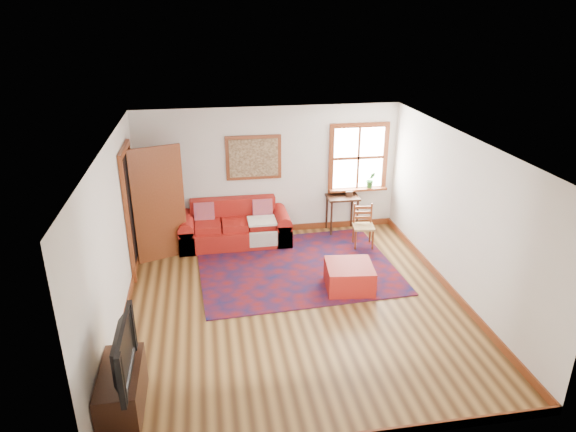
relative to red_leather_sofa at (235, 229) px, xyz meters
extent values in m
plane|color=#482B13|center=(0.73, -2.34, -0.27)|extent=(5.50, 5.50, 0.00)
cube|color=silver|center=(0.73, 0.41, 0.98)|extent=(5.00, 0.04, 2.50)
cube|color=silver|center=(0.73, -5.09, 0.98)|extent=(5.00, 0.04, 2.50)
cube|color=silver|center=(-1.77, -2.34, 0.98)|extent=(0.04, 5.50, 2.50)
cube|color=silver|center=(3.23, -2.34, 0.98)|extent=(0.04, 5.50, 2.50)
cube|color=white|center=(0.73, -2.34, 2.23)|extent=(5.00, 5.50, 0.04)
cube|color=brown|center=(0.73, 0.39, -0.21)|extent=(5.00, 0.03, 0.12)
cube|color=brown|center=(-1.76, -2.34, -0.21)|extent=(0.03, 5.50, 0.12)
cube|color=brown|center=(3.21, -2.34, -0.21)|extent=(0.03, 5.50, 0.12)
cube|color=white|center=(2.48, 0.39, 1.18)|extent=(1.00, 0.02, 1.20)
cube|color=brown|center=(2.48, 0.38, 1.83)|extent=(1.18, 0.06, 0.09)
cube|color=brown|center=(2.48, 0.38, 0.54)|extent=(1.18, 0.06, 0.09)
cube|color=brown|center=(1.93, 0.38, 1.18)|extent=(0.09, 0.06, 1.20)
cube|color=brown|center=(3.02, 0.38, 1.18)|extent=(0.09, 0.06, 1.20)
cube|color=brown|center=(2.48, 0.38, 1.18)|extent=(1.00, 0.04, 0.05)
cube|color=brown|center=(2.48, 0.31, 0.56)|extent=(1.15, 0.20, 0.04)
imported|color=#215B20|center=(2.73, 0.29, 0.75)|extent=(0.18, 0.15, 0.33)
cube|color=black|center=(-1.76, -0.74, 0.76)|extent=(0.02, 0.90, 2.05)
cube|color=brown|center=(-1.73, -1.24, 0.76)|extent=(0.06, 0.09, 2.05)
cube|color=brown|center=(-1.73, -0.25, 0.76)|extent=(0.06, 0.09, 2.05)
cube|color=brown|center=(-1.73, -0.74, 1.83)|extent=(0.06, 1.08, 0.09)
cube|color=brown|center=(-1.31, -0.45, 0.76)|extent=(0.86, 0.35, 2.05)
cube|color=silver|center=(-1.31, -0.45, 0.86)|extent=(0.56, 0.22, 1.33)
cube|color=brown|center=(0.43, 0.38, 1.28)|extent=(1.05, 0.04, 0.85)
cube|color=tan|center=(0.43, 0.35, 1.28)|extent=(0.92, 0.03, 0.72)
cube|color=#610D0F|center=(0.97, -1.20, -0.26)|extent=(3.43, 2.81, 0.02)
cube|color=#A21A14|center=(0.00, -0.05, -0.09)|extent=(2.07, 0.86, 0.36)
cube|color=#A21A14|center=(0.00, 0.26, 0.32)|extent=(1.61, 0.23, 0.45)
cube|color=#A21A14|center=(-0.90, -0.05, -0.04)|extent=(0.29, 0.86, 0.45)
cube|color=#A21A14|center=(0.89, -0.05, -0.04)|extent=(0.29, 0.86, 0.45)
cube|color=orange|center=(-0.55, 0.11, 0.34)|extent=(0.38, 0.18, 0.39)
cube|color=orange|center=(0.55, 0.11, 0.34)|extent=(0.38, 0.18, 0.39)
cube|color=silver|center=(0.49, -0.21, 0.23)|extent=(0.52, 0.47, 0.04)
cube|color=#A21A14|center=(1.67, -2.04, -0.06)|extent=(0.80, 0.80, 0.42)
cube|color=#331B11|center=(2.14, 0.19, 0.45)|extent=(0.62, 0.47, 0.04)
cylinder|color=#331B11|center=(1.88, -0.01, 0.08)|extent=(0.04, 0.04, 0.70)
cylinder|color=#331B11|center=(2.40, -0.01, 0.08)|extent=(0.04, 0.04, 0.70)
cylinder|color=#331B11|center=(1.88, 0.38, 0.08)|extent=(0.04, 0.04, 0.70)
cylinder|color=#331B11|center=(2.40, 0.38, 0.08)|extent=(0.04, 0.04, 0.70)
cube|color=tan|center=(2.34, -0.58, 0.14)|extent=(0.43, 0.41, 0.04)
cylinder|color=brown|center=(2.16, -0.71, -0.08)|extent=(0.04, 0.04, 0.39)
cylinder|color=brown|center=(2.48, -0.76, -0.08)|extent=(0.04, 0.04, 0.39)
cylinder|color=brown|center=(2.21, -0.41, 0.14)|extent=(0.04, 0.04, 0.81)
cylinder|color=brown|center=(2.52, -0.46, 0.14)|extent=(0.04, 0.04, 0.81)
cube|color=brown|center=(2.37, -0.43, 0.36)|extent=(0.32, 0.08, 0.24)
cube|color=#331B11|center=(-1.54, -4.22, 0.00)|extent=(0.44, 0.98, 0.54)
imported|color=black|center=(-1.52, -4.30, 0.57)|extent=(0.14, 1.06, 0.61)
cylinder|color=silver|center=(-1.49, -3.79, 0.36)|extent=(0.12, 0.12, 0.18)
cylinder|color=#FFA53F|center=(-1.49, -3.79, 0.33)|extent=(0.07, 0.07, 0.12)
camera|label=1|loc=(-0.47, -8.95, 3.92)|focal=32.00mm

